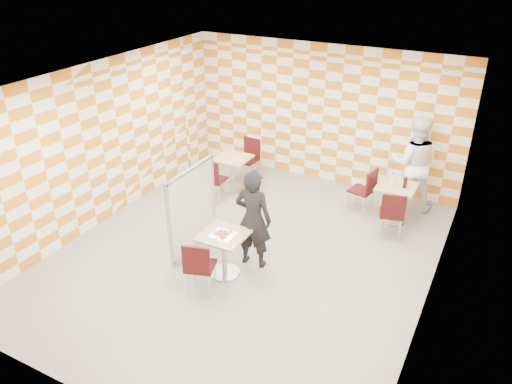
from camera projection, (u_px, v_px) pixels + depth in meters
room_shell at (260, 164)px, 8.38m from camera, size 7.00×7.00×7.00m
main_table at (224, 247)px, 7.92m from camera, size 0.70×0.70×0.75m
second_table at (395, 197)px, 9.44m from camera, size 0.70×0.70×0.75m
empty_table at (233, 168)px, 10.65m from camera, size 0.70×0.70×0.75m
chair_main_front at (199, 265)px, 7.44m from camera, size 0.53×0.54×0.92m
chair_second_front at (392, 212)px, 8.88m from camera, size 0.52×0.53×0.92m
chair_second_side at (366, 188)px, 9.73m from camera, size 0.51×0.50×0.92m
chair_empty_near at (212, 177)px, 10.15m from camera, size 0.44×0.45×0.92m
chair_empty_far at (249, 155)px, 11.16m from camera, size 0.46×0.47×0.92m
partition at (192, 209)px, 8.45m from camera, size 0.08×1.38×1.55m
man_dark at (253, 219)px, 8.03m from camera, size 0.65×0.45×1.71m
man_white at (414, 163)px, 9.73m from camera, size 1.07×0.91×1.93m
pizza_on_foil at (223, 234)px, 7.79m from camera, size 0.40×0.40×0.04m
sport_bottle at (393, 178)px, 9.43m from camera, size 0.06×0.06×0.20m
soda_bottle at (405, 183)px, 9.22m from camera, size 0.07×0.07×0.23m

